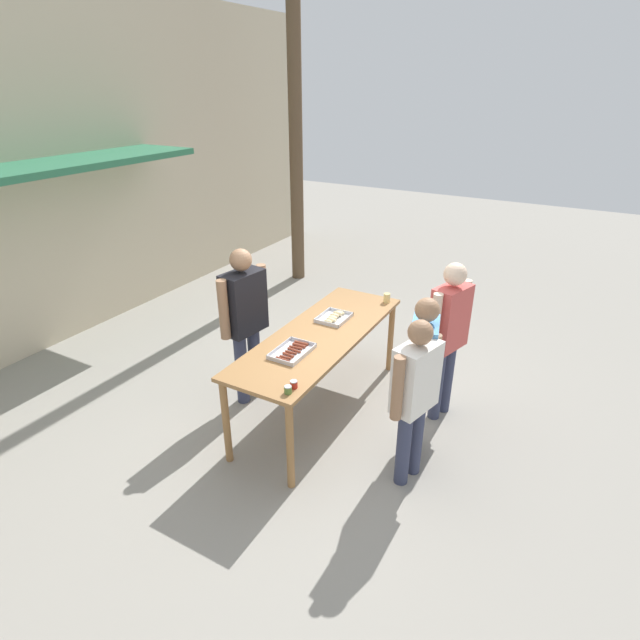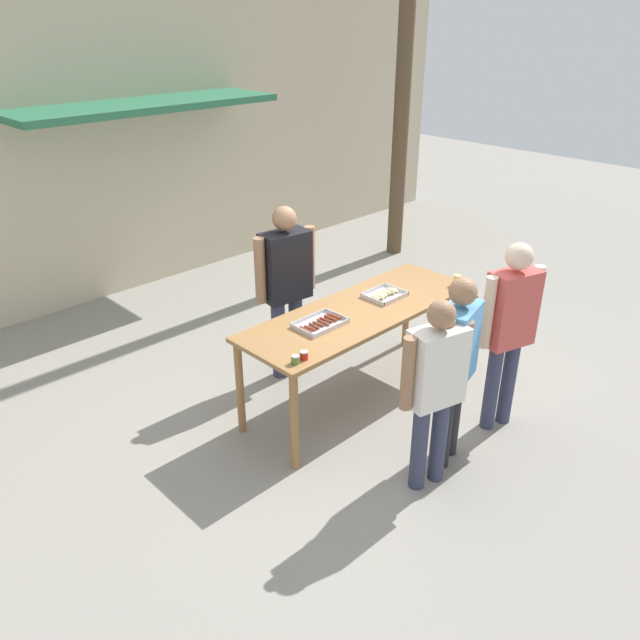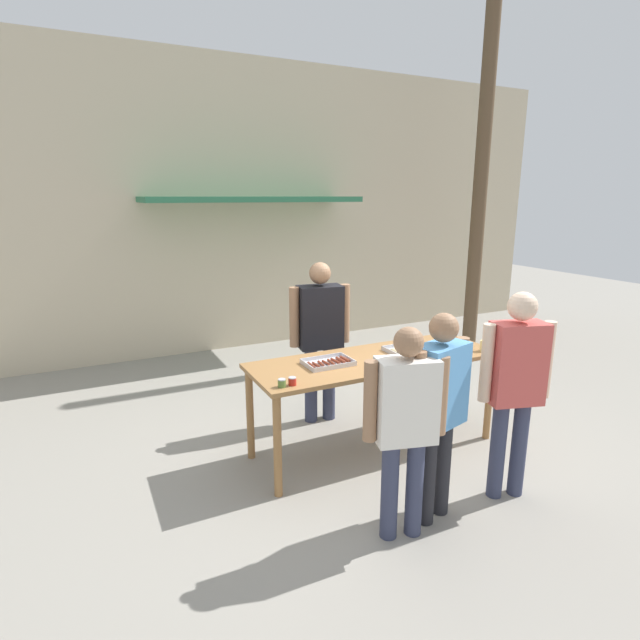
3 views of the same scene
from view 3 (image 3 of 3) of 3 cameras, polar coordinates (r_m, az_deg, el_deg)
ground_plane at (r=5.19m, az=6.09°, el=-14.24°), size 24.00×24.00×0.00m
building_facade_back at (r=8.20m, az=-8.85°, el=12.49°), size 12.00×1.11×4.50m
serving_table at (r=4.85m, az=6.35°, el=-5.47°), size 2.45×0.83×0.94m
food_tray_sausages at (r=4.60m, az=1.02°, el=-4.92°), size 0.44×0.30×0.04m
food_tray_buns at (r=5.03m, az=9.75°, el=-3.34°), size 0.36×0.30×0.06m
condiment_jar_mustard at (r=4.08m, az=-4.38°, el=-7.20°), size 0.07×0.07×0.07m
condiment_jar_ketchup at (r=4.11m, az=-3.18°, el=-6.99°), size 0.07×0.07×0.07m
beer_cup at (r=5.24m, az=18.24°, el=-2.81°), size 0.08×0.08×0.11m
person_server_behind_table at (r=5.37m, az=0.00°, el=-1.07°), size 0.67×0.32×1.78m
person_customer_holding_hotdog at (r=3.60m, az=9.72°, el=-10.88°), size 0.60×0.34×1.60m
person_customer_with_cup at (r=4.28m, az=21.42°, el=-6.23°), size 0.58×0.34×1.74m
person_customer_waiting_in_line at (r=3.84m, az=13.48°, el=-8.98°), size 0.60×0.33×1.64m
utility_pole at (r=8.62m, az=18.23°, el=19.13°), size 1.10×0.23×6.48m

